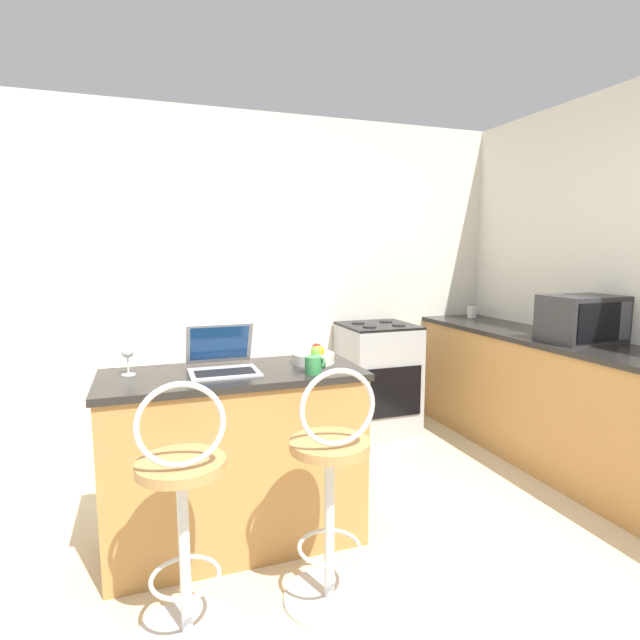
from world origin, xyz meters
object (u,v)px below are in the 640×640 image
(stove_range, at_px, (377,378))
(mug_white, at_px, (472,312))
(mug_green, at_px, (314,365))
(wine_glass_tall, at_px, (127,353))
(bar_stool_near, at_px, (183,517))
(microwave, at_px, (582,319))
(fruit_bowl, at_px, (314,357))
(laptop, at_px, (222,359))
(bar_stool_far, at_px, (331,492))

(stove_range, distance_m, mug_white, 1.13)
(mug_green, height_order, wine_glass_tall, wine_glass_tall)
(bar_stool_near, distance_m, microwave, 2.78)
(fruit_bowl, distance_m, wine_glass_tall, 0.94)
(laptop, distance_m, mug_white, 2.78)
(bar_stool_near, height_order, mug_white, bar_stool_near)
(microwave, distance_m, mug_white, 1.28)
(bar_stool_far, xyz_separation_m, laptop, (-0.35, 0.64, 0.47))
(mug_white, bearing_deg, bar_stool_near, -144.38)
(fruit_bowl, xyz_separation_m, mug_white, (1.96, 1.29, 0.02))
(microwave, bearing_deg, bar_stool_near, -165.78)
(bar_stool_near, bearing_deg, microwave, 14.22)
(bar_stool_near, distance_m, wine_glass_tall, 0.89)
(laptop, distance_m, mug_green, 0.47)
(bar_stool_near, xyz_separation_m, mug_green, (0.67, 0.43, 0.45))
(bar_stool_near, relative_size, microwave, 2.17)
(wine_glass_tall, bearing_deg, mug_white, 23.21)
(microwave, bearing_deg, laptop, -179.26)
(bar_stool_far, height_order, laptop, laptop)
(microwave, xyz_separation_m, wine_glass_tall, (-2.84, 0.03, -0.05))
(microwave, distance_m, wine_glass_tall, 2.84)
(laptop, xyz_separation_m, microwave, (2.39, 0.03, 0.10))
(microwave, distance_m, fruit_bowl, 1.90)
(bar_stool_near, relative_size, mug_green, 10.51)
(stove_range, relative_size, wine_glass_tall, 6.10)
(wine_glass_tall, height_order, mug_white, wine_glass_tall)
(stove_range, xyz_separation_m, fruit_bowl, (-0.96, -1.19, 0.49))
(mug_green, bearing_deg, mug_white, 36.61)
(stove_range, bearing_deg, fruit_bowl, -129.06)
(wine_glass_tall, bearing_deg, mug_green, -17.31)
(bar_stool_near, distance_m, laptop, 0.83)
(bar_stool_near, xyz_separation_m, mug_white, (2.71, 1.94, 0.46))
(bar_stool_near, height_order, bar_stool_far, same)
(bar_stool_far, distance_m, laptop, 0.86)
(mug_green, relative_size, fruit_bowl, 0.44)
(mug_green, height_order, mug_white, mug_white)
(bar_stool_far, relative_size, microwave, 2.17)
(bar_stool_near, distance_m, fruit_bowl, 1.08)
(bar_stool_near, height_order, laptop, laptop)
(bar_stool_far, height_order, wine_glass_tall, wine_glass_tall)
(laptop, xyz_separation_m, mug_green, (0.42, -0.21, -0.02))
(stove_range, height_order, mug_white, mug_white)
(wine_glass_tall, distance_m, mug_white, 3.16)
(fruit_bowl, bearing_deg, bar_stool_far, -102.52)
(fruit_bowl, distance_m, mug_white, 2.35)
(mug_green, distance_m, wine_glass_tall, 0.91)
(bar_stool_far, bearing_deg, mug_white, 42.67)
(stove_range, height_order, wine_glass_tall, wine_glass_tall)
(wine_glass_tall, bearing_deg, laptop, -7.33)
(microwave, xyz_separation_m, stove_range, (-0.93, 1.16, -0.61))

